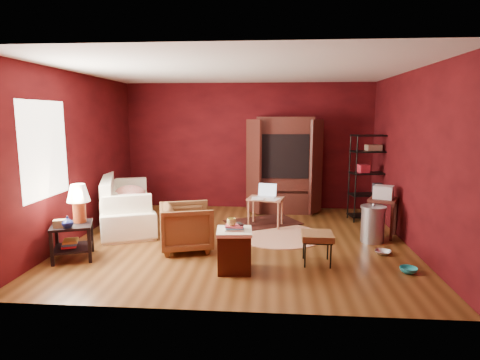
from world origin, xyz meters
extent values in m
cube|color=brown|center=(0.00, 0.00, -0.01)|extent=(5.50, 5.00, 0.02)
cube|color=white|center=(0.00, 0.00, 2.81)|extent=(5.50, 5.00, 0.02)
cube|color=#4F0B0E|center=(0.00, 2.51, 1.40)|extent=(5.50, 0.02, 2.80)
cube|color=#4F0B0E|center=(0.00, -2.51, 1.40)|extent=(5.50, 0.02, 2.80)
cube|color=#4F0B0E|center=(-2.76, 0.00, 1.40)|extent=(0.02, 5.00, 2.80)
cube|color=#4F0B0E|center=(2.76, 0.00, 1.40)|extent=(0.02, 5.00, 2.80)
cube|color=white|center=(-2.73, -1.00, 1.60)|extent=(0.02, 1.20, 1.40)
imported|color=white|center=(-2.22, 0.74, 0.46)|extent=(1.53, 2.41, 0.91)
imported|color=black|center=(-0.78, -0.53, 0.40)|extent=(0.92, 0.96, 0.80)
imported|color=silver|center=(2.24, -0.52, 0.12)|extent=(0.24, 0.15, 0.24)
imported|color=#27B0B8|center=(2.39, -1.23, 0.12)|extent=(0.24, 0.16, 0.23)
imported|color=#0D1342|center=(-2.32, -1.26, 0.60)|extent=(0.16, 0.17, 0.16)
imported|color=#D1CC66|center=(0.01, -1.37, 0.70)|extent=(0.13, 0.11, 0.13)
cube|color=black|center=(-2.36, -1.08, 0.51)|extent=(0.71, 0.71, 0.04)
cube|color=black|center=(-2.36, -1.08, 0.17)|extent=(0.67, 0.67, 0.03)
cube|color=black|center=(-2.50, -1.40, 0.26)|extent=(0.06, 0.06, 0.51)
cube|color=black|center=(-2.04, -1.22, 0.26)|extent=(0.06, 0.06, 0.51)
cube|color=black|center=(-2.68, -0.94, 0.26)|extent=(0.06, 0.06, 0.51)
cube|color=black|center=(-2.22, -0.76, 0.26)|extent=(0.06, 0.06, 0.51)
cylinder|color=#BF5023|center=(-2.29, -0.95, 0.68)|extent=(0.24, 0.24, 0.31)
cone|color=#F2E5C6|center=(-2.29, -0.95, 0.96)|extent=(0.43, 0.43, 0.26)
cube|color=olive|center=(-2.44, -1.26, 0.58)|extent=(0.19, 0.16, 0.11)
cube|color=#BA2E3A|center=(-2.40, -1.09, 0.21)|extent=(0.28, 0.31, 0.03)
cube|color=#2E80BA|center=(-2.40, -1.09, 0.24)|extent=(0.28, 0.31, 0.03)
cube|color=gold|center=(-2.39, -1.09, 0.27)|extent=(0.28, 0.31, 0.03)
cube|color=white|center=(-2.20, 0.76, 0.28)|extent=(1.40, 2.05, 0.40)
cube|color=white|center=(-2.52, 0.64, 0.55)|extent=(0.82, 1.83, 0.79)
cube|color=white|center=(-1.87, -0.13, 0.50)|extent=(0.81, 0.44, 0.55)
cube|color=white|center=(-2.52, 1.64, 0.50)|extent=(0.81, 0.44, 0.55)
ellipsoid|color=#FF3C24|center=(-1.96, 0.26, 0.60)|extent=(0.66, 0.66, 0.28)
ellipsoid|color=#FF3C24|center=(-2.15, 0.77, 0.62)|extent=(0.74, 0.74, 0.32)
ellipsoid|color=white|center=(-2.32, 1.24, 0.58)|extent=(0.61, 0.61, 0.26)
cube|color=#481E10|center=(0.05, -1.35, 0.26)|extent=(0.48, 0.48, 0.53)
cube|color=white|center=(0.05, -1.35, 0.55)|extent=(0.51, 0.51, 0.05)
cube|color=beige|center=(0.05, -1.35, 0.59)|extent=(0.27, 0.22, 0.02)
cube|color=#5395C1|center=(0.05, -1.35, 0.61)|extent=(0.27, 0.23, 0.02)
cube|color=#DD5360|center=(0.05, -1.35, 0.63)|extent=(0.23, 0.18, 0.02)
cube|color=black|center=(0.12, -1.31, 0.65)|extent=(0.11, 0.16, 0.02)
cube|color=black|center=(1.19, -0.99, 0.40)|extent=(0.44, 0.44, 0.09)
cube|color=black|center=(1.19, -0.99, 0.35)|extent=(0.40, 0.40, 0.02)
cylinder|color=black|center=(1.01, -1.16, 0.18)|extent=(0.02, 0.02, 0.36)
cylinder|color=black|center=(1.36, -1.16, 0.18)|extent=(0.02, 0.02, 0.36)
cylinder|color=black|center=(1.02, -0.81, 0.18)|extent=(0.02, 0.02, 0.36)
cylinder|color=black|center=(1.37, -0.81, 0.18)|extent=(0.02, 0.02, 0.36)
cylinder|color=beige|center=(0.69, 0.31, 0.01)|extent=(1.82, 1.82, 0.01)
cube|color=#451812|center=(0.37, 1.12, 0.02)|extent=(1.60, 1.43, 0.01)
cube|color=#B47052|center=(0.43, 0.88, 0.54)|extent=(0.73, 0.58, 0.03)
cylinder|color=#B47052|center=(0.12, 0.76, 0.27)|extent=(0.05, 0.05, 0.54)
cylinder|color=#B47052|center=(0.67, 0.65, 0.27)|extent=(0.05, 0.05, 0.54)
cylinder|color=#B47052|center=(0.19, 1.12, 0.27)|extent=(0.05, 0.05, 0.54)
cylinder|color=#B47052|center=(0.74, 1.01, 0.27)|extent=(0.05, 0.05, 0.54)
cube|color=silver|center=(0.44, 0.92, 0.56)|extent=(0.39, 0.30, 0.02)
cube|color=silver|center=(0.46, 1.03, 0.69)|extent=(0.35, 0.14, 0.23)
cube|color=white|center=(0.28, 0.80, 0.56)|extent=(0.23, 0.32, 0.00)
cube|color=white|center=(0.56, 0.76, 0.56)|extent=(0.33, 0.38, 0.00)
cube|color=#4A1B15|center=(0.79, 2.14, 1.03)|extent=(1.22, 0.70, 2.06)
cube|color=black|center=(0.80, 2.03, 1.25)|extent=(1.00, 0.53, 0.92)
cube|color=#4A1B15|center=(0.16, 1.81, 1.03)|extent=(0.34, 0.42, 1.95)
cube|color=#4A1B15|center=(1.46, 1.86, 1.03)|extent=(0.31, 0.44, 1.95)
cube|color=#303335|center=(0.80, 2.08, 1.14)|extent=(0.69, 0.57, 0.56)
cube|color=black|center=(0.81, 1.81, 1.14)|extent=(0.54, 0.03, 0.43)
cube|color=#4A1B15|center=(0.80, 2.08, 0.49)|extent=(1.00, 0.58, 0.05)
cylinder|color=black|center=(2.16, 1.30, 0.86)|extent=(0.03, 0.03, 1.72)
cylinder|color=black|center=(2.95, 1.46, 0.86)|extent=(0.03, 0.03, 1.72)
cylinder|color=black|center=(2.10, 1.64, 0.86)|extent=(0.03, 0.03, 1.72)
cylinder|color=black|center=(2.88, 1.79, 0.86)|extent=(0.03, 0.03, 1.72)
cube|color=black|center=(2.52, 1.55, 0.10)|extent=(0.89, 0.52, 0.02)
cube|color=black|center=(2.52, 1.55, 0.52)|extent=(0.89, 0.52, 0.02)
cube|color=black|center=(2.52, 1.55, 0.95)|extent=(0.89, 0.52, 0.02)
cube|color=black|center=(2.52, 1.55, 1.38)|extent=(0.89, 0.52, 0.02)
cube|color=black|center=(2.52, 1.55, 1.70)|extent=(0.89, 0.52, 0.02)
cube|color=maroon|center=(2.34, 1.51, 1.05)|extent=(0.23, 0.27, 0.15)
cube|color=#333440|center=(2.71, 1.58, 0.64)|extent=(0.28, 0.28, 0.19)
cube|color=#80614D|center=(2.52, 1.55, 1.46)|extent=(0.32, 0.24, 0.11)
cube|color=#4A1B15|center=(2.46, 0.44, 0.65)|extent=(0.59, 0.59, 0.04)
cube|color=#4A1B15|center=(2.21, 0.34, 0.32)|extent=(0.06, 0.06, 0.65)
cube|color=#4A1B15|center=(2.56, 0.19, 0.32)|extent=(0.06, 0.06, 0.65)
cube|color=#4A1B15|center=(2.37, 0.69, 0.32)|extent=(0.06, 0.06, 0.65)
cube|color=#4A1B15|center=(2.71, 0.53, 0.32)|extent=(0.06, 0.06, 0.65)
cube|color=white|center=(2.46, 0.44, 0.78)|extent=(0.39, 0.35, 0.22)
cylinder|color=#AEB0B6|center=(2.22, 0.10, 0.29)|extent=(0.38, 0.38, 0.57)
cylinder|color=#AEB0B6|center=(2.22, 0.10, 0.59)|extent=(0.42, 0.42, 0.04)
sphere|color=#AEB0B6|center=(2.22, 0.10, 0.63)|extent=(0.06, 0.06, 0.06)
camera|label=1|loc=(0.55, -6.51, 2.09)|focal=30.00mm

